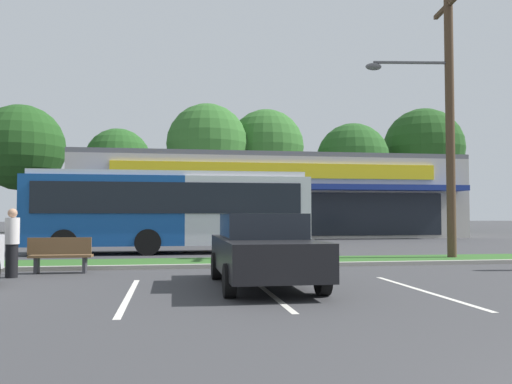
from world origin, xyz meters
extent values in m
cube|color=#2D5B23|center=(0.00, 14.00, 0.06)|extent=(56.00, 2.20, 0.12)
cube|color=#99968C|center=(0.00, 12.78, 0.06)|extent=(56.00, 0.24, 0.12)
cube|color=silver|center=(-5.23, 7.82, 0.00)|extent=(0.12, 4.80, 0.01)
cube|color=silver|center=(-2.52, 7.84, 0.00)|extent=(0.12, 4.80, 0.01)
cube|color=silver|center=(0.61, 7.46, 0.00)|extent=(0.12, 4.80, 0.01)
cube|color=#BCB7AD|center=(2.24, 35.78, 2.63)|extent=(25.86, 11.36, 5.26)
cube|color=black|center=(2.24, 30.06, 1.58)|extent=(21.72, 0.08, 2.73)
cube|color=navy|center=(2.24, 29.40, 3.26)|extent=(24.31, 1.40, 0.35)
cube|color=yellow|center=(2.24, 30.02, 4.31)|extent=(20.69, 0.16, 0.95)
cube|color=slate|center=(2.24, 35.78, 5.41)|extent=(25.86, 11.36, 0.30)
cylinder|color=#473323|center=(-17.04, 44.88, 2.24)|extent=(0.44, 0.44, 4.49)
sphere|color=#1E4719|center=(-17.04, 44.88, 7.22)|extent=(7.28, 7.28, 7.28)
cylinder|color=#473323|center=(-9.14, 45.88, 2.06)|extent=(0.44, 0.44, 4.12)
sphere|color=#23511E|center=(-9.14, 45.88, 6.29)|extent=(5.81, 5.81, 5.81)
cylinder|color=#473323|center=(-1.45, 42.57, 2.48)|extent=(0.44, 0.44, 4.96)
sphere|color=#2D6026|center=(-1.45, 42.57, 7.54)|extent=(6.88, 6.88, 6.88)
cylinder|color=#473323|center=(3.95, 44.25, 2.54)|extent=(0.44, 0.44, 5.08)
sphere|color=#2D6026|center=(3.95, 44.25, 7.61)|extent=(6.75, 6.75, 6.75)
cylinder|color=#473323|center=(12.08, 44.28, 2.06)|extent=(0.44, 0.44, 4.12)
sphere|color=#23511E|center=(12.08, 44.28, 6.62)|extent=(6.67, 6.67, 6.67)
cylinder|color=#473323|center=(19.92, 45.99, 2.55)|extent=(0.44, 0.44, 5.10)
sphere|color=#1E4719|center=(19.92, 45.99, 8.02)|extent=(7.77, 7.77, 7.77)
cylinder|color=#4C3826|center=(4.90, 14.03, 4.67)|extent=(0.30, 0.30, 9.34)
cube|color=#4C3826|center=(4.90, 14.03, 8.74)|extent=(0.45, 2.40, 0.14)
cylinder|color=#59595B|center=(3.61, 14.20, 6.72)|extent=(2.59, 0.44, 0.10)
ellipsoid|color=#59595B|center=(2.32, 14.37, 6.57)|extent=(0.56, 0.32, 0.24)
cube|color=#144793|center=(-6.96, 19.10, 1.70)|extent=(6.08, 2.55, 2.70)
cube|color=silver|center=(-1.44, 19.10, 1.70)|extent=(4.97, 2.55, 2.70)
cube|color=silver|center=(-4.48, 19.10, 3.15)|extent=(10.60, 2.30, 0.20)
cube|color=black|center=(-4.48, 17.80, 2.19)|extent=(10.16, 0.07, 1.19)
cube|color=black|center=(1.07, 19.10, 2.02)|extent=(0.06, 2.17, 1.51)
cylinder|color=black|center=(-0.61, 20.28, 0.50)|extent=(1.00, 0.30, 1.00)
cylinder|color=black|center=(-0.61, 17.93, 0.50)|extent=(1.00, 0.30, 1.00)
cylinder|color=black|center=(-5.31, 20.27, 0.50)|extent=(1.00, 0.30, 1.00)
cylinder|color=black|center=(-5.31, 17.93, 0.50)|extent=(1.00, 0.30, 1.00)
cylinder|color=black|center=(-8.35, 20.27, 0.50)|extent=(1.00, 0.30, 1.00)
cylinder|color=black|center=(-8.34, 17.92, 0.50)|extent=(1.00, 0.30, 1.00)
cube|color=brown|center=(-7.31, 12.06, 0.45)|extent=(1.60, 0.45, 0.06)
cube|color=brown|center=(-7.31, 11.86, 0.73)|extent=(1.60, 0.06, 0.44)
cube|color=#333338|center=(-6.70, 12.06, 0.23)|extent=(0.08, 0.36, 0.45)
cube|color=#333338|center=(-7.92, 12.06, 0.23)|extent=(0.08, 0.36, 0.45)
cube|color=black|center=(-2.47, 8.66, 0.68)|extent=(1.89, 4.64, 0.71)
cube|color=black|center=(-2.47, 8.89, 1.30)|extent=(1.66, 2.09, 0.53)
cylinder|color=black|center=(-1.57, 7.22, 0.32)|extent=(0.22, 0.64, 0.64)
cylinder|color=black|center=(-3.37, 7.22, 0.32)|extent=(0.22, 0.64, 0.64)
cylinder|color=black|center=(-1.57, 10.10, 0.32)|extent=(0.22, 0.64, 0.64)
cylinder|color=black|center=(-3.37, 10.10, 0.32)|extent=(0.22, 0.64, 0.64)
cube|color=#B7B7BC|center=(-9.24, 25.87, 0.70)|extent=(4.73, 1.79, 0.77)
cube|color=black|center=(-9.48, 25.87, 1.30)|extent=(2.13, 1.58, 0.42)
cylinder|color=black|center=(-7.77, 26.72, 0.32)|extent=(0.64, 0.22, 0.64)
cylinder|color=black|center=(-7.77, 25.01, 0.32)|extent=(0.64, 0.22, 0.64)
cylinder|color=black|center=(-10.71, 26.72, 0.32)|extent=(0.64, 0.22, 0.64)
cylinder|color=black|center=(-10.71, 25.01, 0.32)|extent=(0.64, 0.22, 0.64)
cylinder|color=black|center=(-8.31, 11.22, 0.41)|extent=(0.29, 0.29, 0.82)
cylinder|color=silver|center=(-8.31, 11.22, 1.15)|extent=(0.34, 0.34, 0.65)
sphere|color=tan|center=(-8.31, 11.22, 1.59)|extent=(0.23, 0.23, 0.23)
camera|label=1|loc=(-4.45, -2.72, 1.55)|focal=37.48mm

